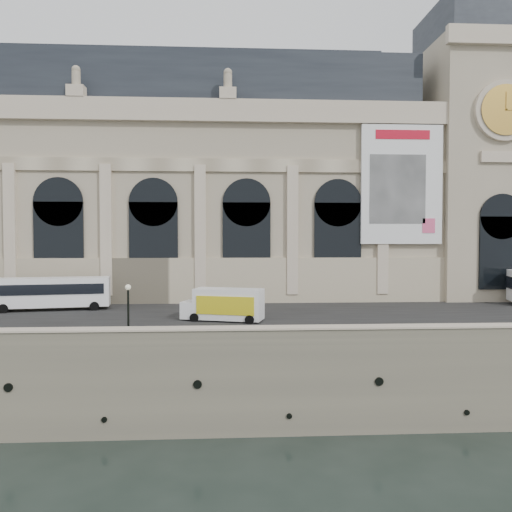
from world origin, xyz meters
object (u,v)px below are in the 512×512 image
(bus_left, at_px, (51,292))
(lamp_right, at_px, (128,313))
(van_c, at_px, (228,306))
(box_truck, at_px, (224,305))

(bus_left, distance_m, lamp_right, 18.46)
(van_c, xyz_separation_m, box_truck, (-0.33, -1.58, 0.28))
(van_c, relative_size, lamp_right, 1.34)
(bus_left, xyz_separation_m, lamp_right, (10.47, -15.20, 0.14))
(bus_left, relative_size, lamp_right, 2.86)
(bus_left, distance_m, van_c, 18.24)
(bus_left, bearing_deg, van_c, -18.04)
(box_truck, height_order, lamp_right, lamp_right)
(bus_left, height_order, lamp_right, lamp_right)
(lamp_right, bearing_deg, bus_left, 124.56)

